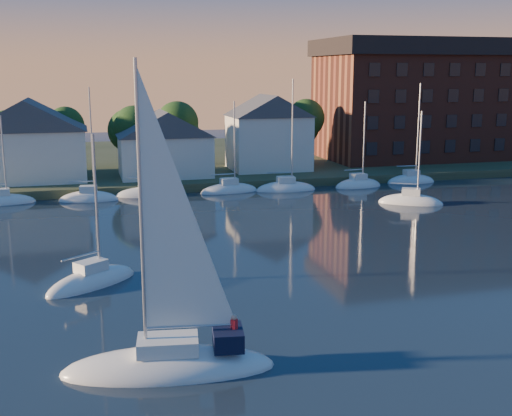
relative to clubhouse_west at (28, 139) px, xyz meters
name	(u,v)px	position (x,y,z in m)	size (l,w,h in m)	color
ground	(471,391)	(22.00, -58.00, -5.93)	(260.00, 260.00, 0.00)	black
shoreline_land	(189,162)	(22.00, 17.00, -5.93)	(160.00, 50.00, 2.00)	#323D23
wooden_dock	(221,188)	(22.00, -6.00, -5.93)	(120.00, 3.00, 1.00)	brown
clubhouse_west	(28,139)	(0.00, 0.00, 0.00)	(13.65, 9.45, 9.64)	silver
clubhouse_centre	(164,143)	(16.00, -1.00, -0.80)	(11.55, 8.40, 8.08)	silver
clubhouse_east	(268,131)	(30.00, 1.00, 0.07)	(10.50, 8.40, 9.80)	silver
condo_block	(423,98)	(56.00, 6.95, 3.86)	(31.00, 17.00, 17.40)	brown
tree_line	(218,121)	(24.00, 5.00, 1.24)	(93.40, 5.40, 8.90)	#3B2B1A
moored_fleet	(157,195)	(14.00, -9.00, -5.83)	(71.50, 2.40, 12.05)	silver
hero_sailboat	(172,358)	(9.60, -52.50, -5.30)	(10.42, 4.67, 15.45)	silver
drifting_sailboat_left	(92,283)	(6.24, -38.80, -5.84)	(6.96, 5.98, 11.01)	silver
drifting_sailboat_right	(410,203)	(39.47, -20.47, -5.84)	(6.98, 5.38, 10.88)	silver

